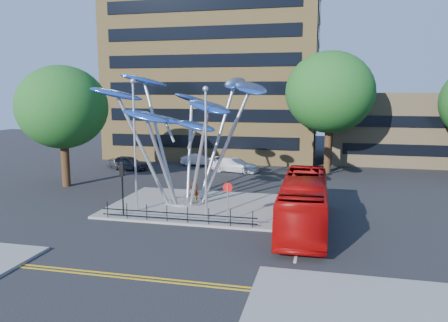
% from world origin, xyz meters
% --- Properties ---
extents(ground, '(120.00, 120.00, 0.00)m').
position_xyz_m(ground, '(0.00, 0.00, 0.00)').
color(ground, black).
rests_on(ground, ground).
extents(traffic_island, '(12.00, 9.00, 0.15)m').
position_xyz_m(traffic_island, '(-1.00, 6.00, 0.07)').
color(traffic_island, slate).
rests_on(traffic_island, ground).
extents(pavement_right, '(12.00, 6.00, 0.15)m').
position_xyz_m(pavement_right, '(11.00, -7.00, 0.07)').
color(pavement_right, slate).
rests_on(pavement_right, ground).
extents(double_yellow_near, '(40.00, 0.12, 0.01)m').
position_xyz_m(double_yellow_near, '(0.00, -6.00, 0.01)').
color(double_yellow_near, gold).
rests_on(double_yellow_near, ground).
extents(double_yellow_far, '(40.00, 0.12, 0.01)m').
position_xyz_m(double_yellow_far, '(0.00, -6.30, 0.01)').
color(double_yellow_far, gold).
rests_on(double_yellow_far, ground).
extents(brick_tower, '(25.00, 15.00, 30.00)m').
position_xyz_m(brick_tower, '(-6.00, 32.00, 15.00)').
color(brick_tower, olive).
rests_on(brick_tower, ground).
extents(low_building_near, '(15.00, 8.00, 8.00)m').
position_xyz_m(low_building_near, '(16.00, 30.00, 4.00)').
color(low_building_near, '#9E855D').
rests_on(low_building_near, ground).
extents(tree_right, '(8.80, 8.80, 12.11)m').
position_xyz_m(tree_right, '(8.00, 22.00, 8.04)').
color(tree_right, black).
rests_on(tree_right, ground).
extents(tree_left, '(7.60, 7.60, 10.32)m').
position_xyz_m(tree_left, '(-14.00, 10.00, 6.79)').
color(tree_left, black).
rests_on(tree_left, ground).
extents(leaf_sculpture, '(12.72, 9.54, 9.51)m').
position_xyz_m(leaf_sculpture, '(-2.07, 6.68, 6.87)').
color(leaf_sculpture, '#9EA0A5').
rests_on(leaf_sculpture, traffic_island).
extents(street_lamp_left, '(0.36, 0.36, 8.80)m').
position_xyz_m(street_lamp_left, '(-4.50, 3.50, 5.36)').
color(street_lamp_left, '#9EA0A5').
rests_on(street_lamp_left, traffic_island).
extents(street_lamp_right, '(0.36, 0.36, 8.30)m').
position_xyz_m(street_lamp_right, '(0.50, 3.00, 5.09)').
color(street_lamp_right, '#9EA0A5').
rests_on(street_lamp_right, traffic_island).
extents(traffic_light_island, '(0.28, 0.18, 3.42)m').
position_xyz_m(traffic_light_island, '(-5.00, 2.50, 2.61)').
color(traffic_light_island, black).
rests_on(traffic_light_island, traffic_island).
extents(no_entry_sign_island, '(0.60, 0.10, 2.45)m').
position_xyz_m(no_entry_sign_island, '(2.00, 2.52, 1.82)').
color(no_entry_sign_island, '#9EA0A5').
rests_on(no_entry_sign_island, traffic_island).
extents(pedestrian_railing_front, '(10.00, 0.06, 1.00)m').
position_xyz_m(pedestrian_railing_front, '(-1.00, 1.70, 0.55)').
color(pedestrian_railing_front, black).
rests_on(pedestrian_railing_front, traffic_island).
extents(red_bus, '(2.77, 11.19, 3.11)m').
position_xyz_m(red_bus, '(6.60, 2.81, 1.55)').
color(red_bus, '#A10707').
rests_on(red_bus, ground).
extents(pedestrian, '(0.72, 0.59, 1.71)m').
position_xyz_m(pedestrian, '(-1.46, 6.77, 1.01)').
color(pedestrian, gray).
rests_on(pedestrian, traffic_island).
extents(parked_car_left, '(4.48, 2.18, 1.47)m').
position_xyz_m(parked_car_left, '(-12.33, 18.73, 0.74)').
color(parked_car_left, '#38393F').
rests_on(parked_car_left, ground).
extents(parked_car_mid, '(4.26, 2.05, 1.35)m').
position_xyz_m(parked_car_mid, '(-5.80, 23.00, 0.67)').
color(parked_car_mid, '#B2B5BB').
rests_on(parked_car_mid, ground).
extents(parked_car_right, '(5.26, 2.83, 1.45)m').
position_xyz_m(parked_car_right, '(-1.18, 20.06, 0.72)').
color(parked_car_right, white).
rests_on(parked_car_right, ground).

